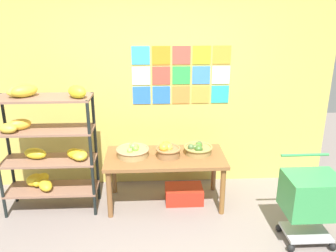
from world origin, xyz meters
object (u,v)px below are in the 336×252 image
shopping_cart (311,197)px  banana_shelf_unit (45,143)px  fruit_basket_back_right (133,151)px  fruit_basket_left (167,150)px  display_table (165,162)px  produce_crate_under_table (184,194)px  fruit_basket_right (198,149)px

shopping_cart → banana_shelf_unit: bearing=158.0°
fruit_basket_back_right → fruit_basket_left: bearing=-7.5°
display_table → shopping_cart: (1.41, -0.82, -0.04)m
banana_shelf_unit → produce_crate_under_table: 1.76m
fruit_basket_left → produce_crate_under_table: fruit_basket_left is taller
fruit_basket_right → produce_crate_under_table: bearing=-167.9°
banana_shelf_unit → shopping_cart: size_ratio=1.73×
banana_shelf_unit → fruit_basket_left: size_ratio=5.10×
fruit_basket_right → fruit_basket_back_right: 0.77m
produce_crate_under_table → banana_shelf_unit: bearing=-177.5°
fruit_basket_right → fruit_basket_left: size_ratio=1.18×
produce_crate_under_table → fruit_basket_right: bearing=12.1°
banana_shelf_unit → display_table: (1.36, 0.05, -0.29)m
fruit_basket_left → produce_crate_under_table: size_ratio=0.65×
fruit_basket_left → fruit_basket_right: bearing=11.7°
fruit_basket_back_right → produce_crate_under_table: bearing=-1.1°
fruit_basket_back_right → produce_crate_under_table: size_ratio=0.86×
fruit_basket_back_right → fruit_basket_left: (0.40, -0.05, 0.03)m
produce_crate_under_table → shopping_cart: 1.50m
banana_shelf_unit → fruit_basket_back_right: size_ratio=3.86×
banana_shelf_unit → produce_crate_under_table: banana_shelf_unit is taller
banana_shelf_unit → fruit_basket_left: (1.38, 0.03, -0.13)m
display_table → fruit_basket_left: (0.02, -0.03, 0.16)m
fruit_basket_back_right → shopping_cart: 1.99m
display_table → produce_crate_under_table: (0.23, 0.02, -0.45)m
banana_shelf_unit → fruit_basket_back_right: 0.99m
banana_shelf_unit → fruit_basket_right: 1.76m
banana_shelf_unit → display_table: bearing=2.2°
banana_shelf_unit → shopping_cart: 2.89m
fruit_basket_left → shopping_cart: (1.38, -0.80, -0.20)m
display_table → produce_crate_under_table: bearing=3.8°
fruit_basket_right → produce_crate_under_table: fruit_basket_right is taller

